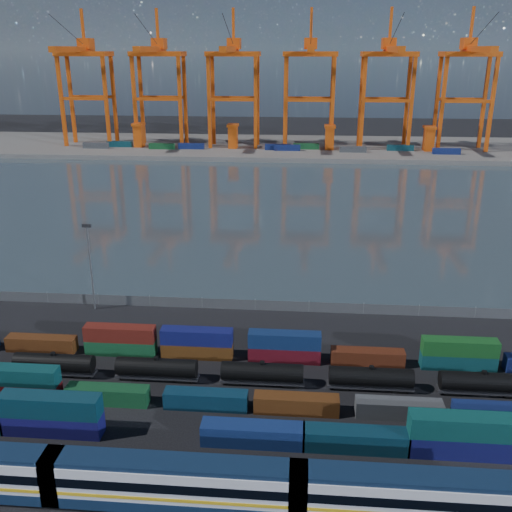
{
  "coord_description": "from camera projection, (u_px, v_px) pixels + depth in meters",
  "views": [
    {
      "loc": [
        8.19,
        -68.29,
        45.87
      ],
      "look_at": [
        0.0,
        30.0,
        10.0
      ],
      "focal_mm": 40.0,
      "sensor_mm": 36.0,
      "label": 1
    }
  ],
  "objects": [
    {
      "name": "container_row_south",
      "position": [
        254.0,
        429.0,
        69.68
      ],
      "size": [
        140.05,
        2.59,
        5.52
      ],
      "color": "#47494D",
      "rests_on": "ground"
    },
    {
      "name": "ground",
      "position": [
        238.0,
        395.0,
        80.28
      ],
      "size": [
        700.0,
        700.0,
        0.0
      ],
      "primitive_type": "plane",
      "color": "black",
      "rests_on": "ground"
    },
    {
      "name": "straddle_carriers",
      "position": [
        281.0,
        136.0,
        265.11
      ],
      "size": [
        140.0,
        7.0,
        11.1
      ],
      "color": "#DC4F0F",
      "rests_on": "far_quay"
    },
    {
      "name": "tanker_string",
      "position": [
        209.0,
        371.0,
        82.79
      ],
      "size": [
        120.79,
        2.64,
        3.78
      ],
      "color": "black",
      "rests_on": "ground"
    },
    {
      "name": "gantry_cranes",
      "position": [
        271.0,
        66.0,
        258.01
      ],
      "size": [
        199.36,
        46.77,
        63.33
      ],
      "color": "#DC4F0F",
      "rests_on": "ground"
    },
    {
      "name": "passenger_train",
      "position": [
        174.0,
        484.0,
        59.76
      ],
      "size": [
        79.96,
        3.45,
        5.92
      ],
      "color": "silver",
      "rests_on": "ground"
    },
    {
      "name": "harbor_water",
      "position": [
        276.0,
        205.0,
        178.61
      ],
      "size": [
        700.0,
        700.0,
        0.0
      ],
      "primitive_type": "plane",
      "color": "#303E46",
      "rests_on": "ground"
    },
    {
      "name": "container_row_mid",
      "position": [
        149.0,
        394.0,
        77.59
      ],
      "size": [
        140.45,
        2.31,
        4.93
      ],
      "color": "#3D3F42",
      "rests_on": "ground"
    },
    {
      "name": "yard_light_mast",
      "position": [
        90.0,
        262.0,
        103.79
      ],
      "size": [
        1.6,
        0.4,
        16.6
      ],
      "color": "slate",
      "rests_on": "ground"
    },
    {
      "name": "quay_containers",
      "position": [
        262.0,
        147.0,
        263.06
      ],
      "size": [
        172.58,
        10.99,
        2.6
      ],
      "color": "navy",
      "rests_on": "far_quay"
    },
    {
      "name": "waterfront_fence",
      "position": [
        255.0,
        305.0,
        106.16
      ],
      "size": [
        160.12,
        0.12,
        2.2
      ],
      "color": "#595B5E",
      "rests_on": "ground"
    },
    {
      "name": "far_quay",
      "position": [
        287.0,
        147.0,
        276.61
      ],
      "size": [
        700.0,
        70.0,
        2.0
      ],
      "primitive_type": "cube",
      "color": "#514F4C",
      "rests_on": "ground"
    },
    {
      "name": "container_row_north",
      "position": [
        277.0,
        350.0,
        88.62
      ],
      "size": [
        140.6,
        2.29,
        4.87
      ],
      "color": "#131052",
      "rests_on": "ground"
    }
  ]
}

